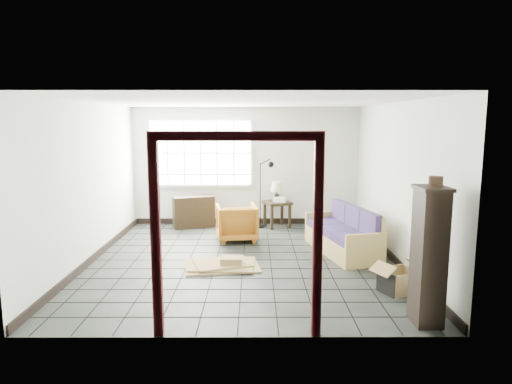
{
  "coord_description": "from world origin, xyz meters",
  "views": [
    {
      "loc": [
        0.19,
        -7.35,
        2.3
      ],
      "look_at": [
        0.21,
        0.3,
        1.1
      ],
      "focal_mm": 32.0,
      "sensor_mm": 36.0,
      "label": 1
    }
  ],
  "objects_px": {
    "armchair": "(237,221)",
    "side_table": "(277,206)",
    "futon_sofa": "(345,236)",
    "tall_shelf": "(429,255)"
  },
  "relations": [
    {
      "from": "armchair",
      "to": "side_table",
      "type": "height_order",
      "value": "armchair"
    },
    {
      "from": "futon_sofa",
      "to": "armchair",
      "type": "xyz_separation_m",
      "value": [
        -1.94,
        0.83,
        0.09
      ]
    },
    {
      "from": "futon_sofa",
      "to": "tall_shelf",
      "type": "xyz_separation_m",
      "value": [
        0.37,
        -2.86,
        0.51
      ]
    },
    {
      "from": "side_table",
      "to": "tall_shelf",
      "type": "distance_m",
      "value": 5.03
    },
    {
      "from": "armchair",
      "to": "tall_shelf",
      "type": "relative_size",
      "value": 0.49
    },
    {
      "from": "futon_sofa",
      "to": "armchair",
      "type": "distance_m",
      "value": 2.11
    },
    {
      "from": "armchair",
      "to": "futon_sofa",
      "type": "bearing_deg",
      "value": 147.86
    },
    {
      "from": "side_table",
      "to": "tall_shelf",
      "type": "xyz_separation_m",
      "value": [
        1.47,
        -4.8,
        0.34
      ]
    },
    {
      "from": "tall_shelf",
      "to": "futon_sofa",
      "type": "bearing_deg",
      "value": 96.69
    },
    {
      "from": "futon_sofa",
      "to": "side_table",
      "type": "distance_m",
      "value": 2.24
    }
  ]
}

